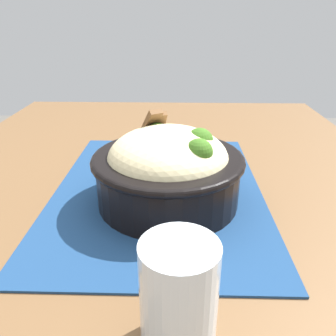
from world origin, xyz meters
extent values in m
cube|color=brown|center=(0.00, 0.00, 0.72)|extent=(1.21, 0.84, 0.03)
cylinder|color=brown|center=(0.54, -0.36, 0.35)|extent=(0.04, 0.04, 0.70)
cylinder|color=brown|center=(0.54, 0.36, 0.35)|extent=(0.04, 0.04, 0.70)
cube|color=navy|center=(0.03, 0.00, 0.74)|extent=(0.43, 0.32, 0.00)
cylinder|color=black|center=(0.00, -0.02, 0.78)|extent=(0.20, 0.20, 0.07)
torus|color=black|center=(0.00, -0.02, 0.81)|extent=(0.21, 0.21, 0.01)
ellipsoid|color=beige|center=(0.00, -0.02, 0.81)|extent=(0.18, 0.18, 0.08)
sphere|color=#38661C|center=(-0.04, -0.06, 0.83)|extent=(0.04, 0.04, 0.04)
sphere|color=#38661C|center=(0.04, 0.00, 0.83)|extent=(0.03, 0.03, 0.03)
sphere|color=#38661C|center=(0.00, -0.06, 0.83)|extent=(0.04, 0.04, 0.04)
cylinder|color=orange|center=(0.03, -0.02, 0.83)|extent=(0.03, 0.02, 0.01)
cube|color=brown|center=(0.05, 0.00, 0.84)|extent=(0.04, 0.03, 0.04)
cube|color=brown|center=(0.05, 0.01, 0.84)|extent=(0.05, 0.04, 0.05)
cube|color=silver|center=(0.15, -0.03, 0.74)|extent=(0.01, 0.07, 0.00)
cube|color=silver|center=(0.16, 0.01, 0.74)|extent=(0.01, 0.01, 0.00)
cube|color=silver|center=(0.16, 0.02, 0.74)|extent=(0.02, 0.03, 0.00)
cube|color=silver|center=(0.17, 0.05, 0.74)|extent=(0.00, 0.02, 0.00)
cube|color=silver|center=(0.16, 0.05, 0.74)|extent=(0.00, 0.02, 0.00)
cube|color=silver|center=(0.16, 0.05, 0.74)|extent=(0.00, 0.02, 0.00)
cube|color=silver|center=(0.15, 0.05, 0.74)|extent=(0.00, 0.02, 0.00)
cylinder|color=silver|center=(-0.23, -0.03, 0.79)|extent=(0.06, 0.06, 0.10)
cylinder|color=silver|center=(-0.23, -0.03, 0.77)|extent=(0.05, 0.05, 0.05)
camera|label=1|loc=(-0.43, -0.03, 0.99)|focal=36.07mm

